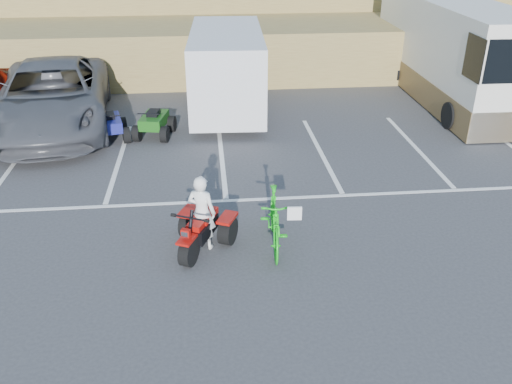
{
  "coord_description": "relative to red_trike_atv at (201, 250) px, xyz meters",
  "views": [
    {
      "loc": [
        -0.38,
        -8.41,
        5.77
      ],
      "look_at": [
        0.52,
        0.83,
        1.0
      ],
      "focal_mm": 38.0,
      "sensor_mm": 36.0,
      "label": 1
    }
  ],
  "objects": [
    {
      "name": "parking_stripes",
      "position": [
        1.46,
        3.63,
        0.0
      ],
      "size": [
        28.0,
        5.16,
        0.01
      ],
      "color": "white",
      "rests_on": "ground"
    },
    {
      "name": "grey_pickup",
      "position": [
        -4.31,
        7.29,
        0.95
      ],
      "size": [
        4.02,
        7.21,
        1.91
      ],
      "primitive_type": "imported",
      "rotation": [
        0.0,
        0.0,
        0.13
      ],
      "color": "#47484E",
      "rests_on": "ground"
    },
    {
      "name": "green_dirt_bike",
      "position": [
        1.43,
        0.02,
        0.57
      ],
      "size": [
        0.66,
        1.93,
        1.14
      ],
      "primitive_type": "imported",
      "rotation": [
        0.0,
        0.0,
        -0.07
      ],
      "color": "#14BF19",
      "rests_on": "ground"
    },
    {
      "name": "rv_motorhome",
      "position": [
        8.64,
        9.11,
        1.41
      ],
      "size": [
        2.37,
        9.04,
        3.24
      ],
      "rotation": [
        0.0,
        0.0,
        -0.01
      ],
      "color": "silver",
      "rests_on": "ground"
    },
    {
      "name": "rider",
      "position": [
        0.06,
        0.14,
        0.75
      ],
      "size": [
        0.65,
        0.55,
        1.51
      ],
      "primitive_type": "imported",
      "rotation": [
        0.0,
        0.0,
        2.72
      ],
      "color": "white",
      "rests_on": "ground"
    },
    {
      "name": "cargo_trailer",
      "position": [
        0.96,
        8.3,
        1.39
      ],
      "size": [
        2.45,
        5.6,
        2.57
      ],
      "rotation": [
        0.0,
        0.0,
        -0.05
      ],
      "color": "silver",
      "rests_on": "ground"
    },
    {
      "name": "ground",
      "position": [
        0.59,
        -0.43,
        0.0
      ],
      "size": [
        100.0,
        100.0,
        0.0
      ],
      "primitive_type": "plane",
      "color": "#37373A",
      "rests_on": "ground"
    },
    {
      "name": "quad_atv_green",
      "position": [
        -1.27,
        6.21,
        0.0
      ],
      "size": [
        1.23,
        1.49,
        0.87
      ],
      "primitive_type": null,
      "rotation": [
        0.0,
        0.0,
        -0.19
      ],
      "color": "#164F12",
      "rests_on": "ground"
    },
    {
      "name": "grass_embankment",
      "position": [
        0.59,
        15.05,
        1.42
      ],
      "size": [
        40.0,
        8.5,
        3.1
      ],
      "color": "olive",
      "rests_on": "ground"
    },
    {
      "name": "quad_atv_blue",
      "position": [
        -2.52,
        6.09,
        0.0
      ],
      "size": [
        1.27,
        1.52,
        0.87
      ],
      "primitive_type": null,
      "rotation": [
        0.0,
        0.0,
        0.23
      ],
      "color": "navy",
      "rests_on": "ground"
    },
    {
      "name": "red_trike_atv",
      "position": [
        0.0,
        0.0,
        0.0
      ],
      "size": [
        1.6,
        1.78,
        0.95
      ],
      "primitive_type": null,
      "rotation": [
        0.0,
        0.0,
        -0.42
      ],
      "color": "#9D0E09",
      "rests_on": "ground"
    }
  ]
}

